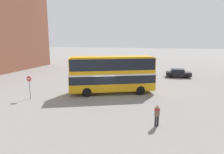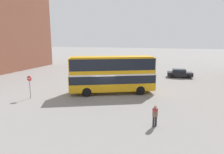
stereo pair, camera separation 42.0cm
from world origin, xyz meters
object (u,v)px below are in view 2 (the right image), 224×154
(parked_car_kerb_near, at_px, (115,72))
(pedestrian_foreground, at_px, (155,113))
(parked_car_kerb_far, at_px, (180,73))
(no_entry_sign, at_px, (30,83))
(double_decker_bus, at_px, (112,72))

(parked_car_kerb_near, bearing_deg, pedestrian_foreground, -79.96)
(parked_car_kerb_far, bearing_deg, pedestrian_foreground, -100.19)
(pedestrian_foreground, distance_m, parked_car_kerb_near, 21.44)
(parked_car_kerb_near, distance_m, no_entry_sign, 16.94)
(double_decker_bus, relative_size, parked_car_kerb_far, 2.42)
(double_decker_bus, xyz_separation_m, pedestrian_foreground, (6.03, -8.15, -1.58))
(pedestrian_foreground, xyz_separation_m, no_entry_sign, (-14.34, 3.36, 0.67))
(double_decker_bus, height_order, parked_car_kerb_far, double_decker_bus)
(pedestrian_foreground, height_order, parked_car_kerb_far, pedestrian_foreground)
(pedestrian_foreground, distance_m, parked_car_kerb_far, 21.58)
(pedestrian_foreground, height_order, parked_car_kerb_near, pedestrian_foreground)
(parked_car_kerb_near, bearing_deg, no_entry_sign, -123.16)
(no_entry_sign, bearing_deg, pedestrian_foreground, -13.18)
(parked_car_kerb_far, bearing_deg, double_decker_bus, -126.08)
(parked_car_kerb_near, distance_m, parked_car_kerb_far, 11.46)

